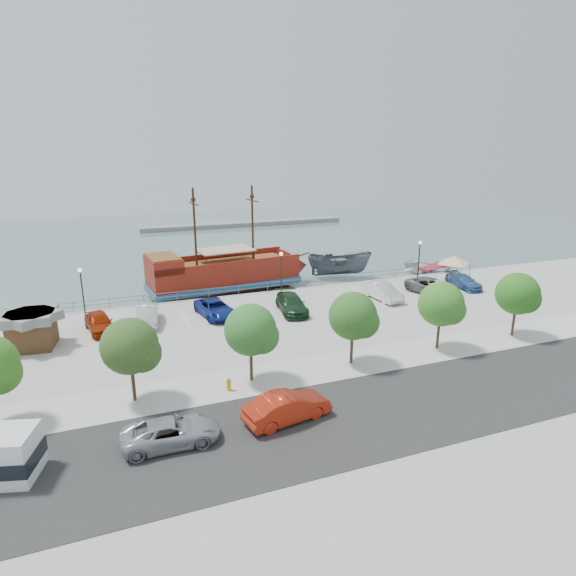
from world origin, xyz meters
name	(u,v)px	position (x,y,z in m)	size (l,w,h in m)	color
ground	(307,326)	(0.00, 0.00, -1.00)	(160.00, 160.00, 0.00)	#496566
land_slab	(477,464)	(0.00, -21.00, -0.60)	(100.00, 58.00, 1.20)	#A3A19D
street	(416,403)	(0.00, -16.00, 0.01)	(100.00, 8.00, 0.04)	#292929
sidewalk	(364,361)	(0.00, -10.00, 0.01)	(100.00, 4.00, 0.05)	silver
seawall_railing	(277,286)	(0.00, 7.80, 0.53)	(50.00, 0.06, 1.00)	slate
far_shore	(245,224)	(10.00, 55.00, -0.60)	(40.00, 3.00, 0.80)	gray
pirate_ship	(236,273)	(-2.96, 12.75, 0.95)	(18.70, 7.15, 11.66)	maroon
patrol_boat	(339,266)	(9.75, 13.20, 0.45)	(2.83, 7.52, 2.91)	#505861
speedboat	(433,270)	(20.75, 10.07, -0.26)	(5.10, 7.14, 1.48)	silver
dock_west	(129,310)	(-14.33, 9.20, -0.81)	(6.74, 1.92, 0.38)	slate
dock_mid	(343,287)	(8.27, 9.20, -0.79)	(7.20, 2.06, 0.41)	slate
dock_east	(393,281)	(14.63, 9.20, -0.81)	(6.79, 1.94, 0.39)	gray
shed	(32,329)	(-21.33, 0.66, 1.43)	(3.60, 3.60, 2.69)	#4C321A
canopy_tent	(454,256)	(18.88, 4.30, 2.88)	(4.39, 4.39, 3.30)	slate
street_van	(171,432)	(-13.59, -15.05, 0.66)	(2.20, 4.77, 1.32)	#93989F
street_sedan	(287,407)	(-7.51, -15.05, 0.78)	(1.66, 4.76, 1.57)	#B72710
fire_hydrant	(229,384)	(-9.65, -10.80, 0.45)	(0.29, 0.29, 0.83)	#C0990A
lamp_post_left	(82,283)	(-18.00, 6.50, 2.94)	(0.36, 0.36, 4.28)	black
lamp_post_mid	(281,266)	(0.00, 6.50, 2.94)	(0.36, 0.36, 4.28)	black
lamp_post_right	(419,253)	(16.00, 6.50, 2.94)	(0.36, 0.36, 4.28)	black
tree_b	(133,348)	(-14.85, -10.07, 3.30)	(3.30, 3.20, 5.00)	#473321
tree_c	(253,331)	(-7.85, -10.07, 3.30)	(3.30, 3.20, 5.00)	#473321
tree_d	(355,317)	(-0.85, -10.07, 3.30)	(3.30, 3.20, 5.00)	#473321
tree_e	(443,305)	(6.15, -10.07, 3.30)	(3.30, 3.20, 5.00)	#473321
tree_f	(520,295)	(13.15, -10.07, 3.30)	(3.30, 3.20, 5.00)	#473321
parked_car_a	(99,322)	(-16.82, 2.31, 0.76)	(1.79, 4.44, 1.51)	#972204
parked_car_b	(147,315)	(-13.13, 2.65, 0.77)	(1.62, 4.65, 1.53)	#BCBCBC
parked_car_c	(215,308)	(-7.52, 2.53, 0.71)	(2.35, 5.10, 1.42)	navy
parked_car_d	(291,304)	(-0.97, 1.22, 0.76)	(2.14, 5.26, 1.53)	#19381F
parked_car_f	(383,291)	(8.49, 1.55, 0.79)	(1.67, 4.80, 1.58)	silver
parked_car_g	(432,287)	(13.93, 1.30, 0.77)	(2.55, 5.54, 1.54)	slate
parked_car_h	(464,281)	(18.46, 2.03, 0.67)	(1.87, 4.59, 1.33)	#345E9A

